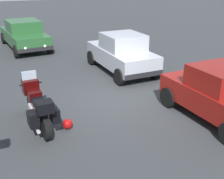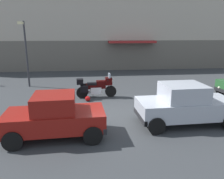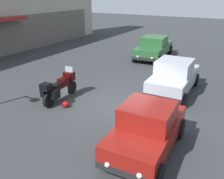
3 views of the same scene
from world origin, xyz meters
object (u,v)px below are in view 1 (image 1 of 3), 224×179
object	(u,v)px
car_hatchback_near	(122,53)
car_sedan_far	(24,34)
motorcycle	(37,105)
car_compact_side	(218,94)
helmet	(68,124)

from	to	relation	value
car_hatchback_near	car_sedan_far	bearing A→B (deg)	27.08
motorcycle	car_compact_side	size ratio (longest dim) A/B	0.64
helmet	car_sedan_far	xyz separation A→B (m)	(9.71, -0.24, 0.64)
car_sedan_far	car_compact_side	bearing A→B (deg)	14.15
helmet	car_hatchback_near	bearing A→B (deg)	-41.74
car_hatchback_near	car_compact_side	bearing A→B (deg)	-174.10
helmet	motorcycle	bearing A→B (deg)	55.67
car_compact_side	helmet	bearing A→B (deg)	-108.02
car_hatchback_near	car_sedan_far	world-z (taller)	car_hatchback_near
car_hatchback_near	car_compact_side	size ratio (longest dim) A/B	1.11
motorcycle	helmet	distance (m)	0.95
helmet	car_hatchback_near	size ratio (longest dim) A/B	0.07
car_hatchback_near	car_compact_side	world-z (taller)	car_hatchback_near
car_hatchback_near	car_sedan_far	distance (m)	6.67
motorcycle	car_hatchback_near	bearing A→B (deg)	-53.72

